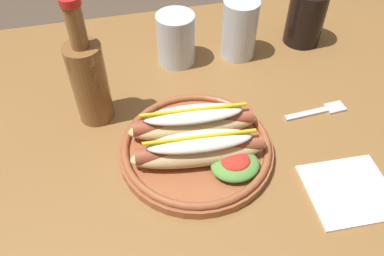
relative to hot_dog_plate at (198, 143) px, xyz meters
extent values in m
cube|color=olive|center=(-0.02, 0.07, -0.04)|extent=(1.43, 0.82, 0.04)
cylinder|color=olive|center=(0.60, 0.39, -0.41)|extent=(0.06, 0.06, 0.70)
cylinder|color=#9E5633|center=(0.00, 0.00, -0.02)|extent=(0.26, 0.26, 0.02)
torus|color=#9E5633|center=(0.00, 0.00, -0.01)|extent=(0.25, 0.25, 0.01)
ellipsoid|color=#E0C184|center=(0.00, -0.03, 0.01)|extent=(0.22, 0.06, 0.04)
cylinder|color=#9E4C33|center=(0.00, -0.03, 0.02)|extent=(0.20, 0.04, 0.03)
ellipsoid|color=silver|center=(0.00, -0.03, 0.04)|extent=(0.17, 0.06, 0.02)
cylinder|color=yellow|center=(0.00, -0.03, 0.05)|extent=(0.17, 0.02, 0.01)
ellipsoid|color=#E0C184|center=(0.00, 0.03, 0.01)|extent=(0.22, 0.06, 0.04)
cylinder|color=#9E4C33|center=(0.00, 0.03, 0.02)|extent=(0.20, 0.04, 0.03)
ellipsoid|color=silver|center=(0.00, 0.03, 0.04)|extent=(0.17, 0.06, 0.02)
cylinder|color=yellow|center=(0.00, 0.03, 0.05)|extent=(0.17, 0.02, 0.01)
ellipsoid|color=#5B9942|center=(0.04, -0.06, 0.00)|extent=(0.08, 0.07, 0.02)
ellipsoid|color=red|center=(0.04, -0.06, 0.01)|extent=(0.05, 0.04, 0.01)
cube|color=silver|center=(0.22, 0.04, -0.02)|extent=(0.09, 0.02, 0.00)
cube|color=silver|center=(0.28, 0.05, -0.02)|extent=(0.04, 0.03, 0.00)
cylinder|color=black|center=(0.31, 0.27, 0.03)|extent=(0.08, 0.08, 0.12)
cylinder|color=silver|center=(0.02, 0.26, 0.03)|extent=(0.08, 0.08, 0.11)
cylinder|color=silver|center=(0.15, 0.26, 0.04)|extent=(0.07, 0.07, 0.12)
cylinder|color=brown|center=(-0.16, 0.13, 0.05)|extent=(0.06, 0.06, 0.15)
cylinder|color=brown|center=(-0.16, 0.13, 0.16)|extent=(0.03, 0.03, 0.07)
cylinder|color=red|center=(-0.16, 0.13, 0.20)|extent=(0.03, 0.03, 0.01)
cube|color=white|center=(0.21, -0.13, -0.02)|extent=(0.14, 0.13, 0.00)
camera|label=1|loc=(-0.11, -0.41, 0.48)|focal=36.30mm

